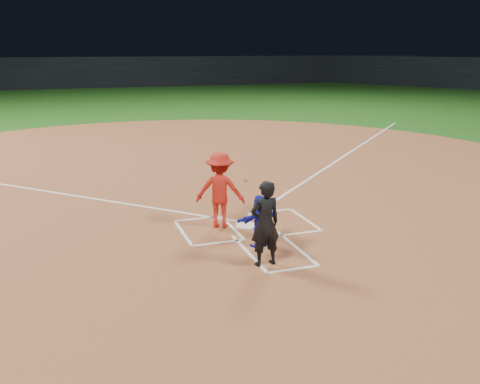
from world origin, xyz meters
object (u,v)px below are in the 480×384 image
object	(u,v)px
home_plate	(246,225)
batter_at_plate	(220,190)
catcher	(260,221)
umpire	(265,224)

from	to	relation	value
home_plate	batter_at_plate	distance (m)	1.11
batter_at_plate	catcher	bearing A→B (deg)	-73.44
home_plate	umpire	distance (m)	2.58
home_plate	umpire	bearing A→B (deg)	79.36
home_plate	catcher	size ratio (longest dim) A/B	0.52
home_plate	umpire	world-z (taller)	umpire
catcher	batter_at_plate	size ratio (longest dim) A/B	0.63
home_plate	batter_at_plate	xyz separation A→B (m)	(-0.61, 0.17, 0.91)
umpire	batter_at_plate	world-z (taller)	batter_at_plate
catcher	umpire	world-z (taller)	umpire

